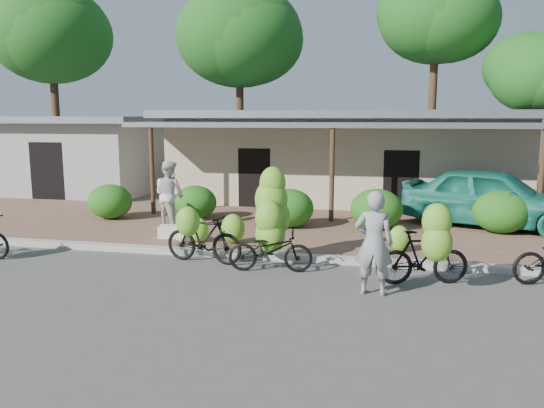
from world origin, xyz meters
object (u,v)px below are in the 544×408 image
(bike_left, at_px, (202,236))
(vendor, at_px, (374,243))
(tree_back_left, at_px, (48,33))
(tree_near_right, at_px, (535,71))
(sack_far, at_px, (184,234))
(bike_center, at_px, (271,228))
(tree_far_center, at_px, (236,34))
(tree_center_right, at_px, (432,16))
(sack_near, at_px, (176,232))
(bike_right, at_px, (427,251))
(bystander, at_px, (169,194))
(teal_van, at_px, (492,197))

(bike_left, relative_size, vendor, 0.99)
(tree_back_left, distance_m, tree_near_right, 21.14)
(sack_far, bearing_deg, bike_center, -31.83)
(bike_center, bearing_deg, tree_far_center, 11.30)
(tree_back_left, distance_m, tree_center_right, 17.37)
(sack_near, bearing_deg, vendor, -31.24)
(bike_right, bearing_deg, bike_center, 62.74)
(bike_right, distance_m, sack_far, 6.11)
(tree_center_right, bearing_deg, sack_far, -116.09)
(bike_right, relative_size, sack_far, 2.41)
(bike_left, bearing_deg, sack_near, 46.16)
(tree_back_left, height_order, sack_far, tree_back_left)
(tree_back_left, xyz_separation_m, bike_left, (11.38, -11.72, -6.30))
(bike_left, relative_size, bystander, 1.01)
(bike_center, height_order, sack_near, bike_center)
(tree_center_right, xyz_separation_m, tree_near_right, (4.00, -2.00, -2.65))
(sack_far, relative_size, teal_van, 0.15)
(tree_far_center, distance_m, bike_center, 16.69)
(sack_far, relative_size, bystander, 0.40)
(tree_center_right, distance_m, bike_center, 17.14)
(tree_near_right, relative_size, sack_far, 8.71)
(sack_near, relative_size, teal_van, 0.18)
(tree_far_center, distance_m, bystander, 13.41)
(bystander, bearing_deg, vendor, 167.66)
(bike_center, bearing_deg, tree_near_right, -38.62)
(tree_center_right, bearing_deg, vendor, -96.76)
(tree_back_left, bearing_deg, sack_far, -44.40)
(teal_van, bearing_deg, tree_near_right, 0.07)
(bike_center, bearing_deg, bike_right, -109.11)
(tree_center_right, height_order, sack_far, tree_center_right)
(vendor, xyz_separation_m, teal_van, (3.07, 6.10, 0.00))
(tree_near_right, bearing_deg, tree_back_left, -175.92)
(vendor, height_order, bystander, bystander)
(tree_center_right, distance_m, tree_near_right, 5.20)
(bike_right, bearing_deg, vendor, 108.03)
(tree_back_left, relative_size, tree_far_center, 0.96)
(sack_near, relative_size, sack_far, 1.13)
(sack_near, xyz_separation_m, sack_far, (0.27, -0.14, -0.01))
(sack_far, xyz_separation_m, teal_van, (7.78, 3.22, 0.69))
(tree_far_center, height_order, vendor, tree_far_center)
(tree_center_right, height_order, teal_van, tree_center_right)
(bike_right, bearing_deg, bike_left, 66.72)
(bystander, bearing_deg, sack_far, 149.84)
(tree_near_right, height_order, sack_far, tree_near_right)
(tree_back_left, distance_m, sack_far, 15.91)
(bike_center, relative_size, bystander, 1.14)
(tree_back_left, height_order, bike_center, tree_back_left)
(sack_far, bearing_deg, tree_near_right, 47.44)
(tree_far_center, distance_m, sack_far, 14.94)
(bike_left, relative_size, bike_center, 0.88)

